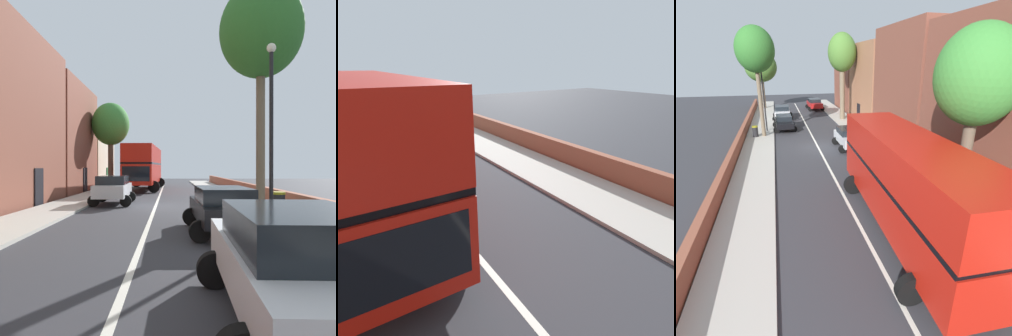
{
  "view_description": "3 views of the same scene",
  "coord_description": "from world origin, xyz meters",
  "views": [
    {
      "loc": [
        0.82,
        -17.58,
        2.16
      ],
      "look_at": [
        0.61,
        9.62,
        2.08
      ],
      "focal_mm": 34.11,
      "sensor_mm": 36.0,
      "label": 1
    },
    {
      "loc": [
        -2.33,
        4.03,
        4.3
      ],
      "look_at": [
        1.44,
        9.79,
        1.67
      ],
      "focal_mm": 28.89,
      "sensor_mm": 36.0,
      "label": 2
    },
    {
      "loc": [
        3.08,
        21.94,
        6.69
      ],
      "look_at": [
        -0.01,
        9.33,
        1.6
      ],
      "focal_mm": 28.76,
      "sensor_mm": 36.0,
      "label": 3
    }
  ],
  "objects": [
    {
      "name": "double_decker_bus",
      "position": [
        -1.7,
        12.89,
        2.35
      ],
      "size": [
        3.85,
        10.98,
        4.06
      ],
      "color": "#B7180E",
      "rests_on": "ground"
    }
  ]
}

